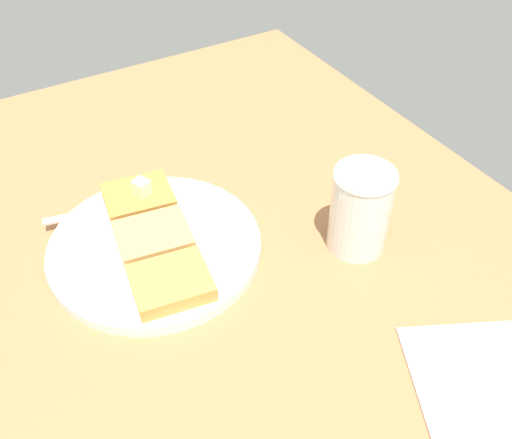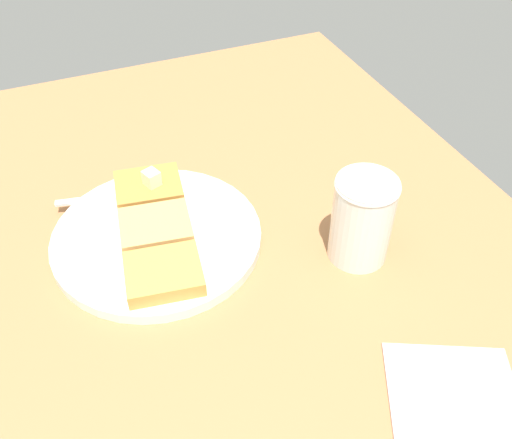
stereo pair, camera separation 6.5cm
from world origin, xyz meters
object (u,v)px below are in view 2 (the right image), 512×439
object	(u,v)px
plate	(157,237)
napkin	(456,406)
fork	(128,195)
syrup_jar	(361,223)

from	to	relation	value
plate	napkin	world-z (taller)	plate
plate	fork	world-z (taller)	fork
plate	fork	size ratio (longest dim) A/B	1.57
fork	syrup_jar	distance (cm)	30.02
fork	syrup_jar	size ratio (longest dim) A/B	1.49
fork	syrup_jar	xyz separation A→B (cm)	(19.16, 22.88, 3.23)
plate	syrup_jar	bearing A→B (deg)	62.76
fork	napkin	bearing A→B (deg)	27.95
plate	fork	xyz separation A→B (cm)	(-8.20, -1.59, 0.77)
plate	syrup_jar	world-z (taller)	syrup_jar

